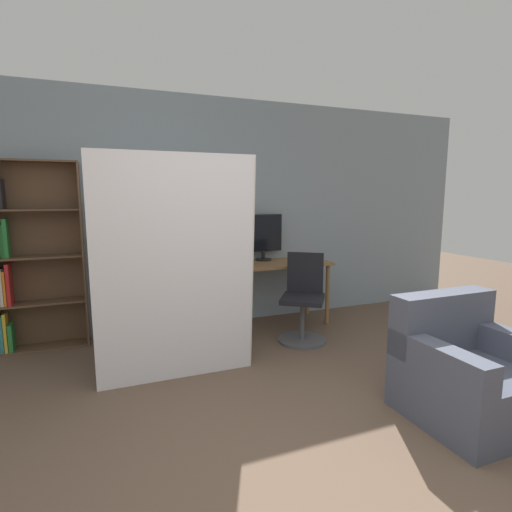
{
  "coord_description": "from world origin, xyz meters",
  "views": [
    {
      "loc": [
        -0.96,
        -1.36,
        1.57
      ],
      "look_at": [
        0.31,
        1.8,
        1.05
      ],
      "focal_mm": 28.0,
      "sensor_mm": 36.0,
      "label": 1
    }
  ],
  "objects_px": {
    "bookshelf": "(25,258)",
    "monitor": "(263,235)",
    "mattress_far": "(171,265)",
    "mattress_near": "(176,269)",
    "armchair": "(466,372)",
    "office_chair": "(303,305)"
  },
  "relations": [
    {
      "from": "monitor",
      "to": "office_chair",
      "type": "relative_size",
      "value": 0.6
    },
    {
      "from": "office_chair",
      "to": "armchair",
      "type": "distance_m",
      "value": 1.81
    },
    {
      "from": "mattress_near",
      "to": "armchair",
      "type": "xyz_separation_m",
      "value": [
        1.79,
        -1.39,
        -0.64
      ]
    },
    {
      "from": "office_chair",
      "to": "armchair",
      "type": "relative_size",
      "value": 1.11
    },
    {
      "from": "office_chair",
      "to": "mattress_near",
      "type": "height_order",
      "value": "mattress_near"
    },
    {
      "from": "armchair",
      "to": "bookshelf",
      "type": "bearing_deg",
      "value": 139.76
    },
    {
      "from": "monitor",
      "to": "mattress_far",
      "type": "height_order",
      "value": "mattress_far"
    },
    {
      "from": "office_chair",
      "to": "mattress_near",
      "type": "distance_m",
      "value": 1.59
    },
    {
      "from": "mattress_far",
      "to": "bookshelf",
      "type": "bearing_deg",
      "value": 142.4
    },
    {
      "from": "mattress_far",
      "to": "mattress_near",
      "type": "bearing_deg",
      "value": -90.0
    },
    {
      "from": "bookshelf",
      "to": "monitor",
      "type": "bearing_deg",
      "value": -0.42
    },
    {
      "from": "mattress_far",
      "to": "armchair",
      "type": "distance_m",
      "value": 2.49
    },
    {
      "from": "monitor",
      "to": "mattress_near",
      "type": "relative_size",
      "value": 0.3
    },
    {
      "from": "mattress_far",
      "to": "armchair",
      "type": "height_order",
      "value": "mattress_far"
    },
    {
      "from": "monitor",
      "to": "bookshelf",
      "type": "distance_m",
      "value": 2.59
    },
    {
      "from": "bookshelf",
      "to": "office_chair",
      "type": "bearing_deg",
      "value": -16.98
    },
    {
      "from": "armchair",
      "to": "office_chair",
      "type": "bearing_deg",
      "value": 101.34
    },
    {
      "from": "mattress_far",
      "to": "monitor",
      "type": "bearing_deg",
      "value": 36.57
    },
    {
      "from": "mattress_far",
      "to": "armchair",
      "type": "xyz_separation_m",
      "value": [
        1.79,
        -1.61,
        -0.64
      ]
    },
    {
      "from": "monitor",
      "to": "mattress_far",
      "type": "bearing_deg",
      "value": -143.43
    },
    {
      "from": "bookshelf",
      "to": "armchair",
      "type": "height_order",
      "value": "bookshelf"
    },
    {
      "from": "mattress_far",
      "to": "office_chair",
      "type": "bearing_deg",
      "value": 6.33
    }
  ]
}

